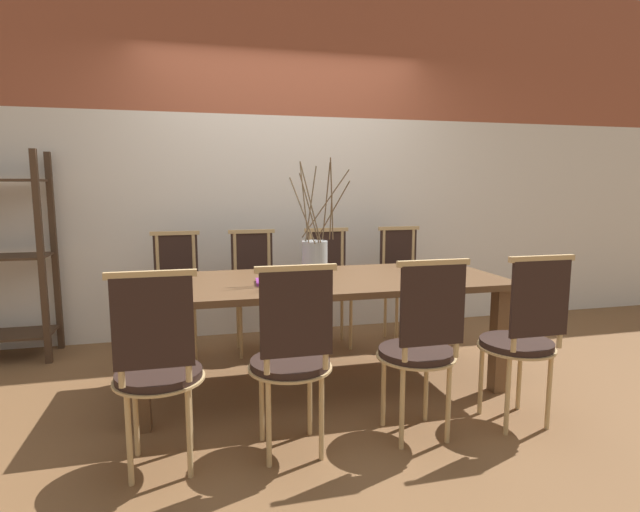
# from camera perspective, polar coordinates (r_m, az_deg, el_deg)

# --- Properties ---
(ground_plane) EXTENTS (16.00, 16.00, 0.00)m
(ground_plane) POSITION_cam_1_polar(r_m,az_deg,el_deg) (3.48, -0.00, -14.47)
(ground_plane) COLOR brown
(wall_rear) EXTENTS (12.00, 0.06, 3.20)m
(wall_rear) POSITION_cam_1_polar(r_m,az_deg,el_deg) (4.54, -4.21, 11.42)
(wall_rear) COLOR silver
(wall_rear) RESTS_ON ground_plane
(dining_table) EXTENTS (2.40, 0.97, 0.73)m
(dining_table) POSITION_cam_1_polar(r_m,az_deg,el_deg) (3.28, -0.00, -4.15)
(dining_table) COLOR brown
(dining_table) RESTS_ON ground_plane
(chair_near_leftend) EXTENTS (0.42, 0.42, 0.98)m
(chair_near_leftend) POSITION_cam_1_polar(r_m,az_deg,el_deg) (2.44, -18.06, -11.71)
(chair_near_leftend) COLOR black
(chair_near_leftend) RESTS_ON ground_plane
(chair_near_left) EXTENTS (0.42, 0.42, 0.98)m
(chair_near_left) POSITION_cam_1_polar(r_m,az_deg,el_deg) (2.47, -3.23, -11.06)
(chair_near_left) COLOR black
(chair_near_left) RESTS_ON ground_plane
(chair_near_center) EXTENTS (0.42, 0.42, 0.98)m
(chair_near_center) POSITION_cam_1_polar(r_m,az_deg,el_deg) (2.67, 11.43, -9.72)
(chair_near_center) COLOR black
(chair_near_center) RESTS_ON ground_plane
(chair_near_right) EXTENTS (0.42, 0.42, 0.98)m
(chair_near_right) POSITION_cam_1_polar(r_m,az_deg,el_deg) (2.97, 22.16, -8.32)
(chair_near_right) COLOR black
(chair_near_right) RESTS_ON ground_plane
(chair_far_leftend) EXTENTS (0.42, 0.42, 0.98)m
(chair_far_leftend) POSITION_cam_1_polar(r_m,az_deg,el_deg) (4.03, -16.07, -3.83)
(chair_far_leftend) COLOR black
(chair_far_leftend) RESTS_ON ground_plane
(chair_far_left) EXTENTS (0.42, 0.42, 0.98)m
(chair_far_left) POSITION_cam_1_polar(r_m,az_deg,el_deg) (4.05, -7.53, -3.52)
(chair_far_left) COLOR black
(chair_far_left) RESTS_ON ground_plane
(chair_far_center) EXTENTS (0.42, 0.42, 0.98)m
(chair_far_center) POSITION_cam_1_polar(r_m,az_deg,el_deg) (4.16, 1.14, -3.13)
(chair_far_center) COLOR black
(chair_far_center) RESTS_ON ground_plane
(chair_far_right) EXTENTS (0.42, 0.42, 0.98)m
(chair_far_right) POSITION_cam_1_polar(r_m,az_deg,el_deg) (4.38, 9.47, -2.68)
(chair_far_right) COLOR black
(chair_far_right) RESTS_ON ground_plane
(vase_centerpiece) EXTENTS (0.40, 0.40, 0.77)m
(vase_centerpiece) POSITION_cam_1_polar(r_m,az_deg,el_deg) (3.22, -0.60, -0.22)
(vase_centerpiece) COLOR #B2BCC1
(vase_centerpiece) RESTS_ON dining_table
(book_stack) EXTENTS (0.22, 0.20, 0.02)m
(book_stack) POSITION_cam_1_polar(r_m,az_deg,el_deg) (3.13, -5.47, -2.93)
(book_stack) COLOR #842D8C
(book_stack) RESTS_ON dining_table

